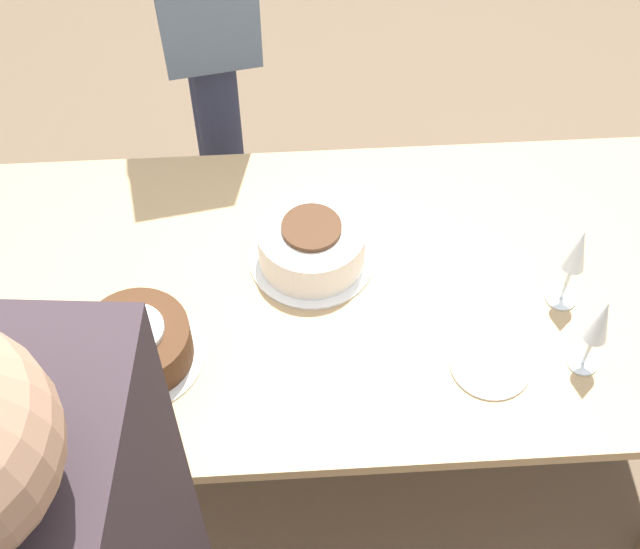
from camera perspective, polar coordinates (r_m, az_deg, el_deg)
The scene contains 7 objects.
ground_plane at distance 2.46m, azimuth 0.00°, elevation -11.15°, with size 12.00×12.00×0.00m, color brown.
dining_table at distance 1.91m, azimuth 0.00°, elevation -2.81°, with size 1.78×0.80×0.74m.
cake_center_white at distance 1.84m, azimuth -0.54°, elevation 1.94°, with size 0.26×0.26×0.11m.
cake_front_chocolate at distance 1.73m, azimuth -11.55°, elevation -4.38°, with size 0.24×0.24×0.10m.
wine_glass_near at distance 1.77m, azimuth 16.10°, elevation 1.22°, with size 0.06×0.06×0.21m.
wine_glass_far at distance 1.69m, azimuth 17.47°, elevation -3.04°, with size 0.06×0.06×0.20m.
dessert_plate_right at distance 1.75m, azimuth 10.84°, elevation -5.71°, with size 0.16×0.16×0.01m.
Camera 1 is at (-0.07, -1.08, 2.21)m, focal length 50.00 mm.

